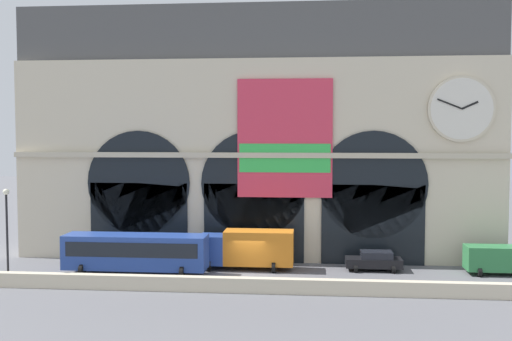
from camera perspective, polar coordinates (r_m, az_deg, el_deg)
name	(u,v)px	position (r m, az deg, el deg)	size (l,w,h in m)	color
ground_plane	(247,276)	(46.58, -0.81, -9.95)	(200.00, 200.00, 0.00)	slate
quay_parapet_wall	(240,285)	(41.86, -1.53, -10.78)	(90.00, 0.70, 1.03)	beige
station_building	(257,137)	(52.65, 0.08, 3.21)	(41.47, 5.20, 21.79)	beige
bus_midwest	(136,252)	(47.52, -11.31, -7.55)	(11.00, 3.25, 3.10)	#28479E
box_truck_center	(248,248)	(48.50, -0.79, -7.35)	(7.50, 2.91, 3.12)	#28479E
car_mideast	(374,261)	(49.08, 11.13, -8.36)	(4.40, 2.22, 1.55)	black
van_east	(500,258)	(50.42, 22.11, -7.72)	(5.20, 2.48, 2.20)	#2D7A42
street_lamp_quayside	(7,223)	(46.96, -22.51, -4.63)	(0.44, 0.44, 6.90)	black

